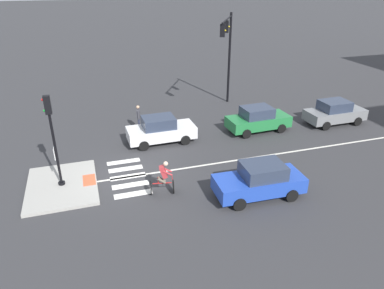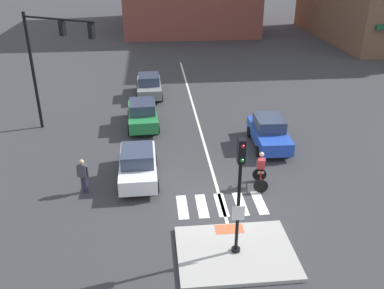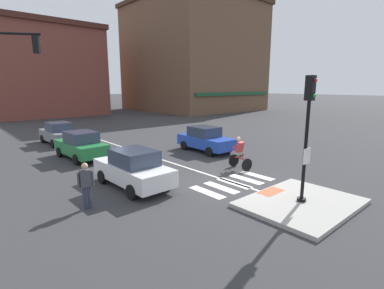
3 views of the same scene
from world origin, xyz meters
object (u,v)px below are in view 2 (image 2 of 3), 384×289
(traffic_light_mast, at_px, (49,53))
(cyclist, at_px, (261,169))
(car_blue_eastbound_mid, at_px, (269,132))
(car_green_westbound_far, at_px, (143,114))
(car_white_westbound_near, at_px, (138,164))
(pedestrian_at_curb_left, at_px, (83,173))
(signal_pole, at_px, (239,187))
(car_grey_westbound_distant, at_px, (149,86))

(traffic_light_mast, bearing_deg, cyclist, -35.40)
(car_blue_eastbound_mid, bearing_deg, traffic_light_mast, 164.93)
(car_green_westbound_far, relative_size, car_white_westbound_near, 1.01)
(car_green_westbound_far, distance_m, pedestrian_at_curb_left, 7.83)
(signal_pole, distance_m, traffic_light_mast, 14.72)
(traffic_light_mast, bearing_deg, car_green_westbound_far, 2.88)
(car_blue_eastbound_mid, xyz_separation_m, pedestrian_at_curb_left, (-9.54, -3.94, 0.17))
(signal_pole, relative_size, car_grey_westbound_distant, 1.08)
(traffic_light_mast, xyz_separation_m, car_green_westbound_far, (4.94, 0.25, -3.92))
(car_white_westbound_near, distance_m, pedestrian_at_curb_left, 2.59)
(traffic_light_mast, distance_m, car_white_westbound_near, 8.74)
(car_green_westbound_far, xyz_separation_m, car_blue_eastbound_mid, (6.96, -3.45, 0.00))
(car_green_westbound_far, height_order, cyclist, cyclist)
(traffic_light_mast, xyz_separation_m, car_blue_eastbound_mid, (11.90, -3.20, -3.92))
(car_white_westbound_near, bearing_deg, car_grey_westbound_distant, 87.10)
(signal_pole, xyz_separation_m, cyclist, (2.03, 4.59, -1.97))
(car_green_westbound_far, relative_size, car_grey_westbound_distant, 1.01)
(traffic_light_mast, distance_m, car_grey_westbound_distant, 8.86)
(car_grey_westbound_distant, height_order, car_white_westbound_near, same)
(car_green_westbound_far, xyz_separation_m, car_white_westbound_near, (-0.18, -6.45, 0.00))
(car_green_westbound_far, relative_size, car_blue_eastbound_mid, 1.00)
(traffic_light_mast, bearing_deg, car_white_westbound_near, -52.50)
(car_white_westbound_near, bearing_deg, traffic_light_mast, 127.50)
(car_white_westbound_near, xyz_separation_m, cyclist, (5.62, -1.17, 0.06))
(signal_pole, bearing_deg, car_grey_westbound_distant, 99.48)
(signal_pole, relative_size, car_blue_eastbound_mid, 1.07)
(pedestrian_at_curb_left, bearing_deg, car_white_westbound_near, 21.29)
(car_white_westbound_near, distance_m, car_blue_eastbound_mid, 7.74)
(car_white_westbound_near, xyz_separation_m, pedestrian_at_curb_left, (-2.40, -0.94, 0.17))
(pedestrian_at_curb_left, bearing_deg, car_blue_eastbound_mid, 22.42)
(signal_pole, bearing_deg, cyclist, 66.12)
(traffic_light_mast, height_order, car_blue_eastbound_mid, traffic_light_mast)
(car_grey_westbound_distant, relative_size, car_blue_eastbound_mid, 0.99)
(traffic_light_mast, bearing_deg, pedestrian_at_curb_left, -71.75)
(traffic_light_mast, bearing_deg, car_blue_eastbound_mid, -15.07)
(car_grey_westbound_distant, bearing_deg, car_green_westbound_far, -94.43)
(car_white_westbound_near, relative_size, pedestrian_at_curb_left, 2.47)
(signal_pole, relative_size, car_green_westbound_far, 1.07)
(signal_pole, height_order, car_grey_westbound_distant, signal_pole)
(car_green_westbound_far, height_order, car_white_westbound_near, same)
(cyclist, bearing_deg, pedestrian_at_curb_left, 178.31)
(car_blue_eastbound_mid, distance_m, pedestrian_at_curb_left, 10.32)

